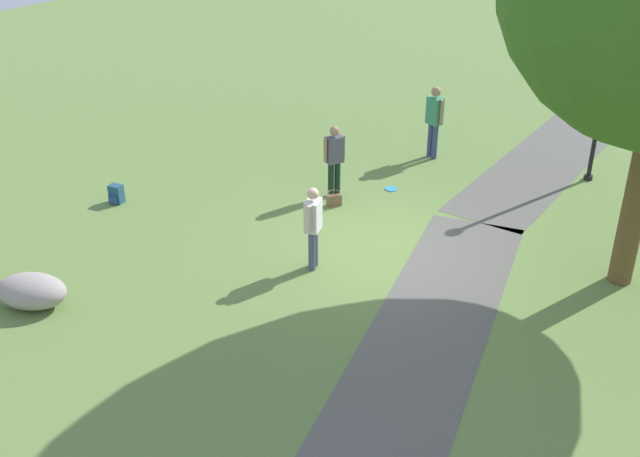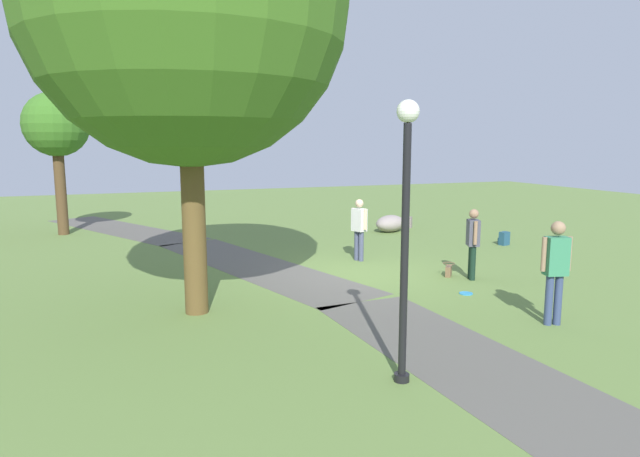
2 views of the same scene
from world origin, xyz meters
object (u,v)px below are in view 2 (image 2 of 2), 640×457
(young_tree_near_path, at_px, (56,127))
(spare_backpack_on_lawn, at_px, (504,239))
(woman_with_handbag, at_px, (473,239))
(passerby_on_path, at_px, (556,265))
(backpack_by_boulder, at_px, (408,222))
(handbag_on_grass, at_px, (449,270))
(frisbee_on_grass, at_px, (466,293))
(lawn_boulder, at_px, (390,223))
(man_near_boulder, at_px, (359,226))
(lamp_post, at_px, (406,213))
(large_shade_tree, at_px, (186,3))

(young_tree_near_path, xyz_separation_m, spare_backpack_on_lawn, (-6.77, -12.48, -3.35))
(woman_with_handbag, bearing_deg, passerby_on_path, 168.70)
(backpack_by_boulder, bearing_deg, handbag_on_grass, 157.74)
(backpack_by_boulder, bearing_deg, young_tree_near_path, 76.28)
(frisbee_on_grass, bearing_deg, handbag_on_grass, -20.34)
(lawn_boulder, height_order, frisbee_on_grass, lawn_boulder)
(handbag_on_grass, bearing_deg, lawn_boulder, -15.83)
(frisbee_on_grass, bearing_deg, lawn_boulder, -16.69)
(man_near_boulder, xyz_separation_m, spare_backpack_on_lawn, (0.46, -4.98, -0.73))
(lawn_boulder, bearing_deg, lamp_post, 152.82)
(young_tree_near_path, bearing_deg, passerby_on_path, -147.13)
(lawn_boulder, distance_m, spare_backpack_on_lawn, 3.97)
(passerby_on_path, bearing_deg, woman_with_handbag, -11.30)
(passerby_on_path, distance_m, handbag_on_grass, 3.65)
(frisbee_on_grass, bearing_deg, spare_backpack_on_lawn, -45.94)
(woman_with_handbag, relative_size, backpack_by_boulder, 3.97)
(large_shade_tree, bearing_deg, man_near_boulder, -56.95)
(large_shade_tree, relative_size, handbag_on_grass, 21.11)
(backpack_by_boulder, relative_size, frisbee_on_grass, 1.48)
(woman_with_handbag, bearing_deg, backpack_by_boulder, -18.80)
(backpack_by_boulder, bearing_deg, lawn_boulder, 119.00)
(young_tree_near_path, relative_size, frisbee_on_grass, 17.22)
(lamp_post, distance_m, backpack_by_boulder, 13.20)
(woman_with_handbag, bearing_deg, handbag_on_grass, 36.82)
(lawn_boulder, height_order, handbag_on_grass, lawn_boulder)
(woman_with_handbag, relative_size, spare_backpack_on_lawn, 3.97)
(lawn_boulder, distance_m, frisbee_on_grass, 7.89)
(frisbee_on_grass, bearing_deg, young_tree_near_path, 36.92)
(passerby_on_path, distance_m, spare_backpack_on_lawn, 7.51)
(lamp_post, height_order, woman_with_handbag, lamp_post)
(large_shade_tree, xyz_separation_m, woman_with_handbag, (0.30, -6.13, -4.42))
(lamp_post, bearing_deg, woman_with_handbag, -44.41)
(woman_with_handbag, bearing_deg, man_near_boulder, 29.81)
(large_shade_tree, relative_size, young_tree_near_path, 1.73)
(lamp_post, distance_m, lawn_boulder, 12.23)
(lamp_post, xyz_separation_m, handbag_on_grass, (4.60, -3.78, -2.05))
(large_shade_tree, xyz_separation_m, man_near_boulder, (2.99, -4.59, -4.41))
(frisbee_on_grass, bearing_deg, large_shade_tree, 82.54)
(handbag_on_grass, distance_m, spare_backpack_on_lawn, 4.65)
(lamp_post, bearing_deg, passerby_on_path, -72.84)
(large_shade_tree, xyz_separation_m, frisbee_on_grass, (-0.69, -5.29, -5.32))
(backpack_by_boulder, bearing_deg, spare_backpack_on_lawn, -165.63)
(backpack_by_boulder, bearing_deg, frisbee_on_grass, 158.07)
(young_tree_near_path, distance_m, backpack_by_boulder, 12.26)
(handbag_on_grass, distance_m, backpack_by_boulder, 7.24)
(lamp_post, height_order, frisbee_on_grass, lamp_post)
(handbag_on_grass, relative_size, spare_backpack_on_lawn, 0.96)
(large_shade_tree, bearing_deg, passerby_on_path, -117.00)
(lamp_post, relative_size, woman_with_handbag, 2.24)
(man_near_boulder, bearing_deg, woman_with_handbag, -150.19)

